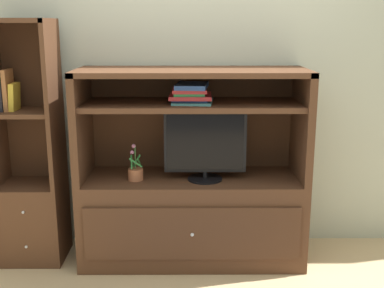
% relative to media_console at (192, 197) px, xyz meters
% --- Properties ---
extents(ground_plane, '(8.00, 8.00, 0.00)m').
position_rel_media_console_xyz_m(ground_plane, '(0.00, -0.40, -0.45)').
color(ground_plane, tan).
extents(painted_rear_wall, '(6.00, 0.10, 2.80)m').
position_rel_media_console_xyz_m(painted_rear_wall, '(0.00, 0.35, 0.95)').
color(painted_rear_wall, '#ADB29E').
rests_on(painted_rear_wall, ground_plane).
extents(media_console, '(1.56, 0.58, 1.36)m').
position_rel_media_console_xyz_m(media_console, '(0.00, 0.00, 0.00)').
color(media_console, '#4C2D1C').
rests_on(media_console, ground_plane).
extents(tv_monitor, '(0.56, 0.24, 0.48)m').
position_rel_media_console_xyz_m(tv_monitor, '(0.09, -0.07, 0.40)').
color(tv_monitor, black).
rests_on(tv_monitor, media_console).
extents(potted_plant, '(0.10, 0.10, 0.25)m').
position_rel_media_console_xyz_m(potted_plant, '(-0.39, -0.07, 0.21)').
color(potted_plant, '#B26642').
rests_on(potted_plant, media_console).
extents(magazine_stack, '(0.30, 0.34, 0.13)m').
position_rel_media_console_xyz_m(magazine_stack, '(-0.01, -0.01, 0.75)').
color(magazine_stack, teal).
rests_on(magazine_stack, media_console).
extents(bookshelf_tall, '(0.44, 0.39, 1.69)m').
position_rel_media_console_xyz_m(bookshelf_tall, '(-1.14, 0.01, 0.11)').
color(bookshelf_tall, '#4C2D1C').
rests_on(bookshelf_tall, ground_plane).
extents(upright_book_row, '(0.13, 0.18, 0.28)m').
position_rel_media_console_xyz_m(upright_book_row, '(-1.24, -0.00, 0.75)').
color(upright_book_row, purple).
rests_on(upright_book_row, bookshelf_tall).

